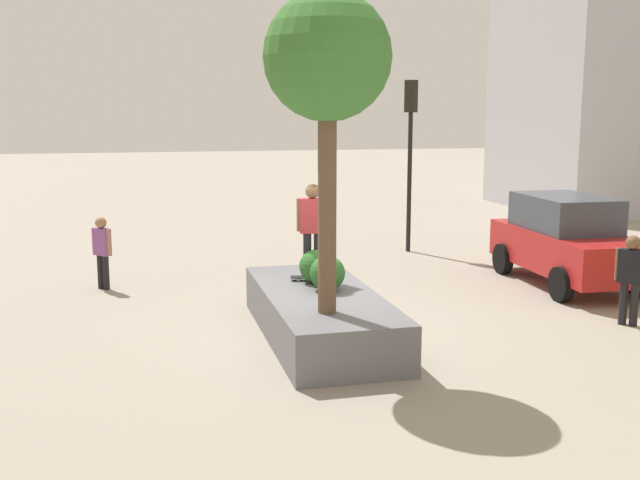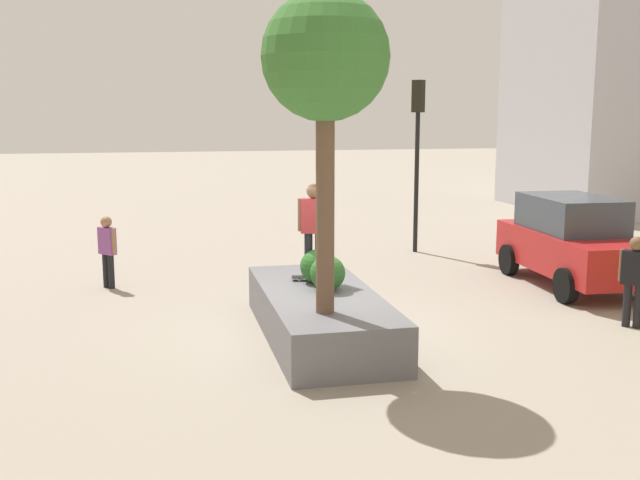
% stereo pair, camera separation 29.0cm
% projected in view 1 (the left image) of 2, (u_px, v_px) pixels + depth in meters
% --- Properties ---
extents(ground_plane, '(120.00, 120.00, 0.00)m').
position_uv_depth(ground_plane, '(320.00, 332.00, 13.09)').
color(ground_plane, '#9E9384').
extents(planter_ledge, '(4.69, 1.85, 0.79)m').
position_uv_depth(planter_ledge, '(320.00, 315.00, 12.77)').
color(planter_ledge, slate).
rests_on(planter_ledge, ground).
extents(plaza_tree, '(1.88, 1.88, 4.76)m').
position_uv_depth(plaza_tree, '(327.00, 62.00, 10.80)').
color(plaza_tree, brown).
rests_on(plaza_tree, planter_ledge).
extents(boxwood_shrub, '(0.60, 0.60, 0.60)m').
position_uv_depth(boxwood_shrub, '(316.00, 266.00, 13.35)').
color(boxwood_shrub, '#2D6628').
rests_on(boxwood_shrub, planter_ledge).
extents(hedge_clump, '(0.61, 0.61, 0.61)m').
position_uv_depth(hedge_clump, '(327.00, 273.00, 12.77)').
color(hedge_clump, '#2D6628').
rests_on(hedge_clump, planter_ledge).
extents(skateboard, '(0.36, 0.83, 0.07)m').
position_uv_depth(skateboard, '(313.00, 277.00, 13.58)').
color(skateboard, black).
rests_on(skateboard, planter_ledge).
extents(skateboarder, '(0.30, 0.56, 1.69)m').
position_uv_depth(skateboarder, '(313.00, 223.00, 13.41)').
color(skateboarder, black).
rests_on(skateboarder, skateboard).
extents(sedan_parked, '(4.31, 2.13, 1.97)m').
position_uv_depth(sedan_parked, '(567.00, 240.00, 16.58)').
color(sedan_parked, '#B21E1E').
rests_on(sedan_parked, ground).
extents(traffic_light_median, '(0.37, 0.37, 4.64)m').
position_uv_depth(traffic_light_median, '(410.00, 136.00, 20.14)').
color(traffic_light_median, black).
rests_on(traffic_light_median, ground).
extents(passerby_with_bag, '(0.44, 0.41, 1.58)m').
position_uv_depth(passerby_with_bag, '(102.00, 248.00, 16.13)').
color(passerby_with_bag, black).
rests_on(passerby_with_bag, ground).
extents(pedestrian_crossing, '(0.45, 0.44, 1.65)m').
position_uv_depth(pedestrian_crossing, '(631.00, 274.00, 13.37)').
color(pedestrian_crossing, black).
rests_on(pedestrian_crossing, ground).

